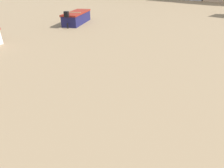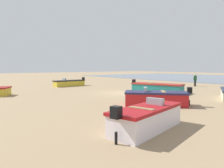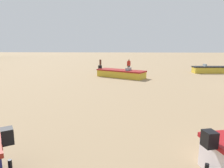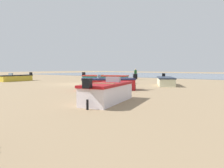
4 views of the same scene
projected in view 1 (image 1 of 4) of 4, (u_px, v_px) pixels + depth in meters
boat_navy_0 at (77, 18)px, 16.20m from camera, size 3.28×4.02×1.26m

